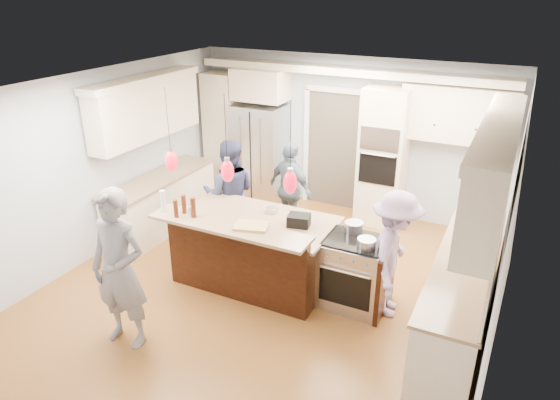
# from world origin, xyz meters

# --- Properties ---
(ground_plane) EXTENTS (6.00, 6.00, 0.00)m
(ground_plane) POSITION_xyz_m (0.00, 0.00, 0.00)
(ground_plane) COLOR olive
(ground_plane) RESTS_ON ground
(room_shell) EXTENTS (5.54, 6.04, 2.72)m
(room_shell) POSITION_xyz_m (0.00, 0.00, 1.82)
(room_shell) COLOR #B2BCC6
(room_shell) RESTS_ON ground
(refrigerator) EXTENTS (0.90, 0.70, 1.80)m
(refrigerator) POSITION_xyz_m (-1.55, 2.64, 0.90)
(refrigerator) COLOR #B7B7BC
(refrigerator) RESTS_ON ground
(oven_column) EXTENTS (0.72, 0.69, 2.30)m
(oven_column) POSITION_xyz_m (0.75, 2.67, 1.15)
(oven_column) COLOR beige
(oven_column) RESTS_ON ground
(back_upper_cabinets) EXTENTS (5.30, 0.61, 2.54)m
(back_upper_cabinets) POSITION_xyz_m (-0.75, 2.76, 1.67)
(back_upper_cabinets) COLOR beige
(back_upper_cabinets) RESTS_ON ground
(right_counter_run) EXTENTS (0.64, 3.10, 2.51)m
(right_counter_run) POSITION_xyz_m (2.44, 0.30, 1.06)
(right_counter_run) COLOR beige
(right_counter_run) RESTS_ON ground
(left_cabinets) EXTENTS (0.64, 2.30, 2.51)m
(left_cabinets) POSITION_xyz_m (-2.44, 0.80, 1.06)
(left_cabinets) COLOR beige
(left_cabinets) RESTS_ON ground
(kitchen_island) EXTENTS (2.10, 1.46, 1.12)m
(kitchen_island) POSITION_xyz_m (-0.25, 0.07, 0.48)
(kitchen_island) COLOR black
(kitchen_island) RESTS_ON ground
(island_range) EXTENTS (0.82, 0.71, 0.92)m
(island_range) POSITION_xyz_m (1.16, 0.15, 0.46)
(island_range) COLOR #B7B7BC
(island_range) RESTS_ON ground
(pendant_lights) EXTENTS (1.75, 0.15, 1.03)m
(pendant_lights) POSITION_xyz_m (-0.25, -0.51, 1.80)
(pendant_lights) COLOR black
(pendant_lights) RESTS_ON ground
(person_bar_end) EXTENTS (0.71, 0.50, 1.87)m
(person_bar_end) POSITION_xyz_m (-0.94, -1.68, 0.93)
(person_bar_end) COLOR slate
(person_bar_end) RESTS_ON ground
(person_far_left) EXTENTS (1.02, 0.94, 1.69)m
(person_far_left) POSITION_xyz_m (-1.10, 0.85, 0.85)
(person_far_left) COLOR navy
(person_far_left) RESTS_ON ground
(person_far_right) EXTENTS (0.97, 0.68, 1.54)m
(person_far_right) POSITION_xyz_m (-0.43, 1.60, 0.77)
(person_far_right) COLOR slate
(person_far_right) RESTS_ON ground
(person_range_side) EXTENTS (0.71, 1.10, 1.61)m
(person_range_side) POSITION_xyz_m (1.60, 0.20, 0.81)
(person_range_side) COLOR #A78CBD
(person_range_side) RESTS_ON ground
(water_bottle) EXTENTS (0.07, 0.07, 0.29)m
(water_bottle) POSITION_xyz_m (-1.20, -0.57, 1.26)
(water_bottle) COLOR silver
(water_bottle) RESTS_ON kitchen_island
(beer_bottle_a) EXTENTS (0.08, 0.08, 0.24)m
(beer_bottle_a) POSITION_xyz_m (-0.93, -0.49, 1.24)
(beer_bottle_a) COLOR #471E0C
(beer_bottle_a) RESTS_ON kitchen_island
(beer_bottle_b) EXTENTS (0.08, 0.08, 0.23)m
(beer_bottle_b) POSITION_xyz_m (-0.95, -0.63, 1.23)
(beer_bottle_b) COLOR #471E0C
(beer_bottle_b) RESTS_ON kitchen_island
(beer_bottle_c) EXTENTS (0.07, 0.07, 0.26)m
(beer_bottle_c) POSITION_xyz_m (-0.75, -0.54, 1.25)
(beer_bottle_c) COLOR #471E0C
(beer_bottle_c) RESTS_ON kitchen_island
(drink_can) EXTENTS (0.07, 0.07, 0.11)m
(drink_can) POSITION_xyz_m (-0.81, -0.53, 1.17)
(drink_can) COLOR #B7B7BC
(drink_can) RESTS_ON kitchen_island
(cutting_board) EXTENTS (0.46, 0.38, 0.03)m
(cutting_board) POSITION_xyz_m (0.02, -0.47, 1.14)
(cutting_board) COLOR tan
(cutting_board) RESTS_ON kitchen_island
(pot_large) EXTENTS (0.23, 0.23, 0.14)m
(pot_large) POSITION_xyz_m (1.04, 0.33, 0.99)
(pot_large) COLOR #B7B7BC
(pot_large) RESTS_ON island_range
(pot_small) EXTENTS (0.22, 0.22, 0.11)m
(pot_small) POSITION_xyz_m (1.30, 0.02, 0.98)
(pot_small) COLOR #B7B7BC
(pot_small) RESTS_ON island_range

